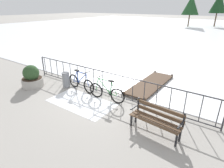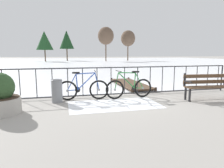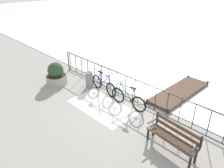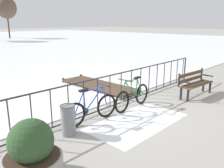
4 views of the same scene
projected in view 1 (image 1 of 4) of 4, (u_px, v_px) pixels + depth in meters
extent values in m
plane|color=#9E9991|center=(107.00, 95.00, 8.25)|extent=(160.00, 160.00, 0.00)
cube|color=white|center=(213.00, 31.00, 29.60)|extent=(80.00, 56.00, 0.03)
cube|color=white|center=(81.00, 102.00, 7.59)|extent=(2.75, 1.49, 0.01)
cylinder|color=#2D2D33|center=(107.00, 72.00, 7.85)|extent=(9.00, 0.04, 0.04)
cylinder|color=#2D2D33|center=(107.00, 93.00, 8.22)|extent=(9.00, 0.04, 0.04)
cylinder|color=#2D2D33|center=(43.00, 66.00, 10.44)|extent=(0.06, 0.06, 1.05)
cylinder|color=#2D2D33|center=(45.00, 66.00, 10.33)|extent=(0.03, 0.03, 0.97)
cylinder|color=#2D2D33|center=(51.00, 67.00, 10.06)|extent=(0.03, 0.03, 0.97)
cylinder|color=#2D2D33|center=(57.00, 69.00, 9.79)|extent=(0.03, 0.03, 0.97)
cylinder|color=#2D2D33|center=(64.00, 71.00, 9.52)|extent=(0.03, 0.03, 0.97)
cylinder|color=#2D2D33|center=(71.00, 73.00, 9.25)|extent=(0.03, 0.03, 0.97)
cylinder|color=#2D2D33|center=(78.00, 75.00, 8.98)|extent=(0.03, 0.03, 0.97)
cylinder|color=#2D2D33|center=(85.00, 77.00, 8.71)|extent=(0.03, 0.03, 0.97)
cylinder|color=#2D2D33|center=(94.00, 79.00, 8.44)|extent=(0.03, 0.03, 0.97)
cylinder|color=#2D2D33|center=(102.00, 82.00, 8.17)|extent=(0.03, 0.03, 0.97)
cylinder|color=#2D2D33|center=(112.00, 84.00, 7.90)|extent=(0.03, 0.03, 0.97)
cylinder|color=#2D2D33|center=(122.00, 87.00, 7.63)|extent=(0.03, 0.03, 0.97)
cylinder|color=#2D2D33|center=(133.00, 90.00, 7.36)|extent=(0.03, 0.03, 0.97)
cylinder|color=#2D2D33|center=(144.00, 93.00, 7.09)|extent=(0.03, 0.03, 0.97)
cylinder|color=#2D2D33|center=(157.00, 97.00, 6.82)|extent=(0.03, 0.03, 0.97)
cylinder|color=#2D2D33|center=(170.00, 100.00, 6.55)|extent=(0.03, 0.03, 0.97)
cylinder|color=#2D2D33|center=(185.00, 105.00, 6.28)|extent=(0.03, 0.03, 0.97)
cylinder|color=#2D2D33|center=(201.00, 109.00, 6.01)|extent=(0.03, 0.03, 0.97)
cylinder|color=#2D2D33|center=(218.00, 114.00, 5.74)|extent=(0.03, 0.03, 0.97)
torus|color=black|center=(117.00, 96.00, 7.39)|extent=(0.66, 0.10, 0.66)
cylinder|color=gray|center=(117.00, 96.00, 7.39)|extent=(0.08, 0.07, 0.08)
torus|color=black|center=(96.00, 90.00, 7.90)|extent=(0.66, 0.10, 0.66)
cylinder|color=gray|center=(96.00, 90.00, 7.90)|extent=(0.08, 0.07, 0.08)
cylinder|color=#2D843D|center=(111.00, 88.00, 7.43)|extent=(0.08, 0.04, 0.53)
cylinder|color=#2D843D|center=(104.00, 86.00, 7.58)|extent=(0.61, 0.08, 0.59)
cylinder|color=#2D843D|center=(105.00, 80.00, 7.46)|extent=(0.63, 0.08, 0.07)
cylinder|color=#2D843D|center=(114.00, 95.00, 7.47)|extent=(0.34, 0.05, 0.05)
cylinder|color=#2D843D|center=(114.00, 89.00, 7.35)|extent=(0.32, 0.05, 0.56)
cylinder|color=#2D843D|center=(97.00, 84.00, 7.75)|extent=(0.16, 0.04, 0.59)
cube|color=black|center=(111.00, 81.00, 7.30)|extent=(0.25, 0.12, 0.05)
cylinder|color=black|center=(98.00, 77.00, 7.59)|extent=(0.06, 0.52, 0.03)
cylinder|color=black|center=(110.00, 94.00, 7.54)|extent=(0.18, 0.03, 0.18)
torus|color=black|center=(74.00, 81.00, 8.89)|extent=(0.66, 0.12, 0.66)
cylinder|color=gray|center=(74.00, 81.00, 8.89)|extent=(0.08, 0.07, 0.08)
torus|color=black|center=(89.00, 87.00, 8.26)|extent=(0.66, 0.12, 0.66)
cylinder|color=gray|center=(89.00, 87.00, 8.26)|extent=(0.08, 0.07, 0.08)
cylinder|color=#2D51B2|center=(78.00, 77.00, 8.59)|extent=(0.08, 0.04, 0.53)
cylinder|color=#2D51B2|center=(82.00, 78.00, 8.39)|extent=(0.61, 0.09, 0.59)
cylinder|color=#2D51B2|center=(81.00, 73.00, 8.30)|extent=(0.63, 0.09, 0.07)
cylinder|color=#2D51B2|center=(76.00, 82.00, 8.78)|extent=(0.34, 0.06, 0.05)
cylinder|color=#2D51B2|center=(75.00, 76.00, 8.69)|extent=(0.32, 0.06, 0.56)
cylinder|color=#2D51B2|center=(87.00, 80.00, 8.18)|extent=(0.16, 0.05, 0.59)
cube|color=black|center=(77.00, 71.00, 8.48)|extent=(0.25, 0.12, 0.05)
cylinder|color=black|center=(86.00, 73.00, 8.09)|extent=(0.08, 0.52, 0.03)
cylinder|color=black|center=(78.00, 82.00, 8.68)|extent=(0.18, 0.04, 0.18)
cube|color=brown|center=(157.00, 119.00, 5.70)|extent=(1.60, 0.24, 0.04)
cube|color=brown|center=(155.00, 121.00, 5.60)|extent=(1.60, 0.24, 0.04)
cube|color=brown|center=(152.00, 123.00, 5.49)|extent=(1.60, 0.24, 0.04)
cube|color=brown|center=(159.00, 114.00, 5.72)|extent=(1.60, 0.19, 0.12)
cube|color=brown|center=(160.00, 108.00, 5.64)|extent=(1.60, 0.19, 0.12)
cube|color=black|center=(176.00, 140.00, 5.14)|extent=(0.06, 0.06, 0.44)
cube|color=black|center=(180.00, 135.00, 5.32)|extent=(0.06, 0.06, 0.44)
cube|color=black|center=(184.00, 120.00, 5.23)|extent=(0.05, 0.05, 0.45)
cube|color=black|center=(180.00, 125.00, 5.07)|extent=(0.07, 0.40, 0.04)
cube|color=black|center=(131.00, 120.00, 6.04)|extent=(0.06, 0.06, 0.44)
cube|color=black|center=(136.00, 116.00, 6.23)|extent=(0.06, 0.06, 0.44)
cube|color=black|center=(138.00, 104.00, 6.14)|extent=(0.05, 0.05, 0.45)
cube|color=black|center=(134.00, 107.00, 5.97)|extent=(0.07, 0.40, 0.04)
cylinder|color=#ADA8A0|center=(33.00, 82.00, 9.03)|extent=(1.00, 1.00, 0.42)
cylinder|color=#38281E|center=(32.00, 78.00, 8.94)|extent=(0.92, 0.92, 0.02)
sphere|color=#2D4C28|center=(31.00, 73.00, 8.84)|extent=(0.75, 0.75, 0.75)
cylinder|color=gray|center=(66.00, 80.00, 8.91)|extent=(0.34, 0.34, 0.72)
torus|color=#494A4E|center=(65.00, 73.00, 8.77)|extent=(0.35, 0.35, 0.02)
cube|color=#4C3828|center=(151.00, 84.00, 9.10)|extent=(1.10, 3.42, 0.06)
cylinder|color=#35271C|center=(124.00, 94.00, 8.08)|extent=(0.10, 0.10, 0.20)
cylinder|color=#35271C|center=(144.00, 100.00, 7.56)|extent=(0.10, 0.10, 0.20)
cylinder|color=#35271C|center=(155.00, 73.00, 10.65)|extent=(0.10, 0.10, 0.20)
cylinder|color=#35271C|center=(172.00, 76.00, 10.12)|extent=(0.10, 0.10, 0.20)
cylinder|color=brown|center=(189.00, 17.00, 34.46)|extent=(0.21, 0.21, 3.59)
cone|color=#1E4723|center=(191.00, 5.00, 33.66)|extent=(3.05, 3.05, 3.38)
cylinder|color=brown|center=(216.00, 15.00, 34.55)|extent=(0.23, 0.23, 4.06)
cone|color=#193D1E|center=(219.00, 2.00, 33.68)|extent=(2.89, 2.89, 3.63)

